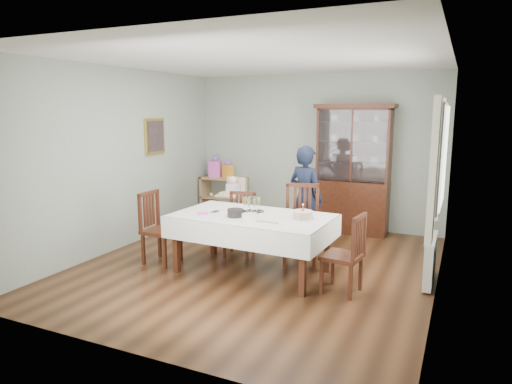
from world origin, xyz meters
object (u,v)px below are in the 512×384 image
Objects in this scene: sideboard at (224,197)px; gift_bag_orange at (228,170)px; china_cabinet at (353,167)px; chair_end_right at (343,269)px; high_chair at (233,215)px; birthday_cake at (303,215)px; dining_table at (252,243)px; champagne_tray at (252,208)px; gift_bag_pink at (215,167)px; chair_end_left at (161,242)px; chair_far_left at (239,237)px; woman at (306,198)px; chair_far_right at (301,240)px.

sideboard is 0.56m from gift_bag_orange.
china_cabinet is 2.85m from chair_end_right.
high_chair reaches higher than birthday_cake.
champagne_tray reaches higher than dining_table.
sideboard is at bearing 6.47° from gift_bag_pink.
sideboard is 2.74m from chair_end_left.
gift_bag_pink is (-0.18, -0.02, 0.59)m from sideboard.
sideboard is at bearing 114.60° from chair_far_left.
china_cabinet reaches higher than dining_table.
gift_bag_pink reaches higher than chair_end_left.
china_cabinet is at bearing -35.96° from chair_end_left.
champagne_tray reaches higher than sideboard.
sideboard is at bearing -13.75° from woman.
champagne_tray is (-0.07, 0.13, 0.44)m from dining_table.
chair_end_right is (3.02, -2.69, -0.12)m from sideboard.
chair_end_right is at bearing -41.70° from sideboard.
chair_end_right is 1.44m from champagne_tray.
dining_table is 2.20× the size of chair_end_right.
woman is at bearing -31.68° from sideboard.
gift_bag_pink reaches higher than chair_far_left.
high_chair is at bearing 114.06° from chair_far_left.
china_cabinet is 2.05m from chair_far_right.
dining_table is at bearing -51.52° from high_chair.
chair_far_right is 0.68× the size of woman.
high_chair is (-1.24, 0.05, -0.38)m from woman.
chair_end_right is 0.59× the size of woman.
china_cabinet is 2.42× the size of sideboard.
china_cabinet reaches higher than high_chair.
woman is 1.16m from champagne_tray.
chair_far_left is 1.35m from birthday_cake.
sideboard is 3.15× the size of birthday_cake.
chair_far_right is 1.53m from high_chair.
dining_table is at bearing -56.06° from gift_bag_orange.
woman is (-0.41, -1.27, -0.34)m from china_cabinet.
gift_bag_pink is at bearing 136.92° from birthday_cake.
china_cabinet is at bearing -162.03° from chair_end_right.
chair_far_right is 3.76× the size of birthday_cake.
chair_end_right is 2.62m from high_chair.
china_cabinet is 6.72× the size of champagne_tray.
sideboard is 3.51m from birthday_cake.
chair_far_right is 0.80m from birthday_cake.
chair_end_left is at bearing -81.95° from gift_bag_orange.
gift_bag_orange is (-1.99, 1.27, 0.17)m from woman.
gift_bag_orange reaches higher than birthday_cake.
champagne_tray is at bearing -108.19° from china_cabinet.
dining_table is 1.32m from chair_end_left.
china_cabinet is 2.18m from high_chair.
chair_far_left reaches higher than sideboard.
chair_far_right is 2.56× the size of gift_bag_pink.
birthday_cake is (0.66, 0.05, 0.43)m from dining_table.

